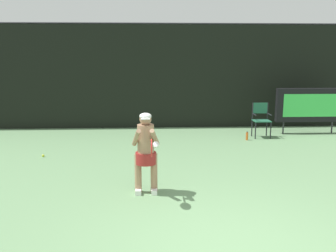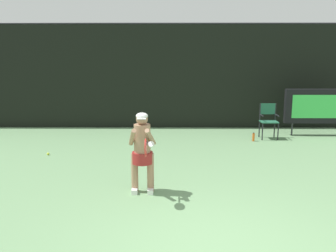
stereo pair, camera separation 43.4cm
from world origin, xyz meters
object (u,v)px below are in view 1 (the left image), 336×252
object	(u,v)px
scoreboard	(309,105)
tennis_player	(146,149)
tennis_ball_loose	(43,156)
umpire_chair	(261,118)
water_bottle	(247,136)
tennis_racket	(152,148)

from	to	relation	value
scoreboard	tennis_player	distance (m)	7.34
tennis_ball_loose	umpire_chair	bearing A→B (deg)	17.88
scoreboard	water_bottle	world-z (taller)	scoreboard
water_bottle	tennis_racket	size ratio (longest dim) A/B	0.44
scoreboard	tennis_racket	world-z (taller)	scoreboard
scoreboard	tennis_player	world-z (taller)	tennis_player
water_bottle	tennis_ball_loose	world-z (taller)	water_bottle
water_bottle	tennis_player	world-z (taller)	tennis_player
tennis_player	umpire_chair	bearing A→B (deg)	52.14
tennis_player	tennis_racket	distance (m)	0.63
scoreboard	tennis_player	bearing A→B (deg)	-136.34
water_bottle	tennis_racket	bearing A→B (deg)	-121.56
tennis_racket	tennis_ball_loose	world-z (taller)	tennis_racket
tennis_player	tennis_ball_loose	bearing A→B (deg)	135.85
scoreboard	water_bottle	size ratio (longest dim) A/B	8.30
umpire_chair	tennis_ball_loose	size ratio (longest dim) A/B	15.88
water_bottle	tennis_player	size ratio (longest dim) A/B	0.17
umpire_chair	tennis_ball_loose	world-z (taller)	umpire_chair
tennis_player	tennis_ball_loose	distance (m)	3.81
scoreboard	umpire_chair	bearing A→B (deg)	-165.07
water_bottle	scoreboard	bearing A→B (deg)	21.06
scoreboard	tennis_ball_loose	xyz separation A→B (m)	(-7.98, -2.48, -0.91)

